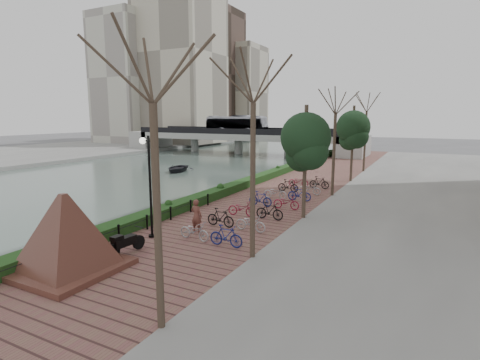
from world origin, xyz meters
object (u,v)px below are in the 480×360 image
Objects in this scene: boat at (177,168)px; motorcycle at (126,242)px; granite_monument at (66,232)px; lamppost at (149,165)px; pedestrian at (196,216)px.

motorcycle is at bearing -71.84° from boat.
granite_monument is at bearing -101.50° from motorcycle.
boat is (-14.59, 23.22, -0.59)m from motorcycle.
lamppost reaches higher than pedestrian.
motorcycle is (0.55, -2.31, -3.04)m from lamppost.
lamppost is 1.22× the size of boat.
granite_monument is 6.57m from pedestrian.
lamppost reaches higher than motorcycle.
granite_monument is 29.15m from boat.
boat is at bearing 118.51° from granite_monument.
lamppost reaches higher than boat.
granite_monument reaches higher than motorcycle.
granite_monument is 5.09m from lamppost.
pedestrian is (0.97, 3.97, 0.32)m from motorcycle.
lamppost is 25.45m from boat.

